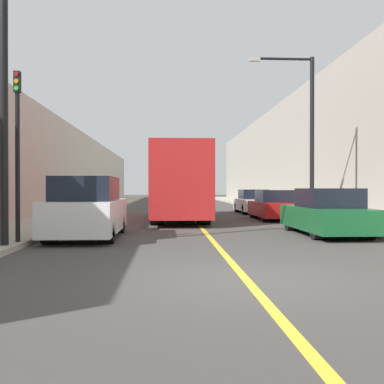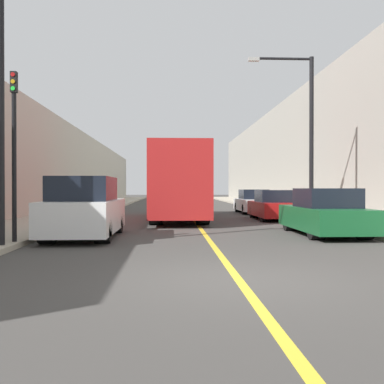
{
  "view_description": "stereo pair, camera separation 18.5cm",
  "coord_description": "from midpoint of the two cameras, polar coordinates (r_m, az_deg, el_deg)",
  "views": [
    {
      "loc": [
        -1.34,
        -7.54,
        1.55
      ],
      "look_at": [
        0.09,
        18.44,
        1.34
      ],
      "focal_mm": 42.0,
      "sensor_mm": 36.0,
      "label": 1
    },
    {
      "loc": [
        -1.15,
        -7.55,
        1.55
      ],
      "look_at": [
        0.09,
        18.44,
        1.34
      ],
      "focal_mm": 42.0,
      "sensor_mm": 36.0,
      "label": 2
    }
  ],
  "objects": [
    {
      "name": "car_right_far",
      "position": [
        28.21,
        7.93,
        -1.32
      ],
      "size": [
        1.76,
        4.66,
        1.48
      ],
      "color": "silver",
      "rests_on": "ground"
    },
    {
      "name": "car_right_near",
      "position": [
        15.59,
        16.81,
        -2.69
      ],
      "size": [
        1.89,
        4.75,
        1.55
      ],
      "color": "#145128",
      "rests_on": "ground"
    },
    {
      "name": "street_lamp_right",
      "position": [
        21.6,
        14.42,
        8.23
      ],
      "size": [
        3.05,
        0.24,
        7.47
      ],
      "color": "black",
      "rests_on": "sidewalk_right"
    },
    {
      "name": "parked_suv_left",
      "position": [
        14.39,
        -13.11,
        -2.21
      ],
      "size": [
        1.99,
        4.8,
        1.9
      ],
      "color": "silver",
      "rests_on": "ground"
    },
    {
      "name": "road_center_line",
      "position": [
        37.6,
        -0.84,
        -1.89
      ],
      "size": [
        0.16,
        72.0,
        0.01
      ],
      "primitive_type": "cube",
      "color": "gold",
      "rests_on": "ground"
    },
    {
      "name": "building_row_left",
      "position": [
        38.68,
        -16.44,
        2.78
      ],
      "size": [
        4.0,
        72.0,
        6.25
      ],
      "primitive_type": "cube",
      "color": "#B7B2A3",
      "rests_on": "ground"
    },
    {
      "name": "bus",
      "position": [
        22.27,
        -1.55,
        1.25
      ],
      "size": [
        2.55,
        10.45,
        3.47
      ],
      "color": "#AD1E1E",
      "rests_on": "ground"
    },
    {
      "name": "street_lamp_left",
      "position": [
        12.35,
        -21.54,
        15.27
      ],
      "size": [
        3.05,
        0.24,
        7.94
      ],
      "color": "black",
      "rests_on": "sidewalk_left"
    },
    {
      "name": "sidewalk_right",
      "position": [
        38.41,
        9.25,
        -1.74
      ],
      "size": [
        3.34,
        72.0,
        0.15
      ],
      "primitive_type": "cube",
      "color": "#A89E8C",
      "rests_on": "ground"
    },
    {
      "name": "sidewalk_left",
      "position": [
        37.97,
        -11.04,
        -1.77
      ],
      "size": [
        3.34,
        72.0,
        0.15
      ],
      "primitive_type": "cube",
      "color": "#A89E8C",
      "rests_on": "ground"
    },
    {
      "name": "car_right_mid",
      "position": [
        22.5,
        10.52,
        -1.8
      ],
      "size": [
        1.79,
        4.43,
        1.47
      ],
      "color": "maroon",
      "rests_on": "ground"
    },
    {
      "name": "traffic_light",
      "position": [
        12.69,
        -21.26,
        5.05
      ],
      "size": [
        0.16,
        0.18,
        4.47
      ],
      "color": "black",
      "rests_on": "sidewalk_left"
    },
    {
      "name": "ground_plane",
      "position": [
        7.8,
        6.61,
        -11.0
      ],
      "size": [
        200.0,
        200.0,
        0.0
      ],
      "primitive_type": "plane",
      "color": "#3F3D3A"
    },
    {
      "name": "building_row_right",
      "position": [
        39.42,
        14.49,
        4.75
      ],
      "size": [
        4.0,
        72.0,
        9.0
      ],
      "primitive_type": "cube",
      "color": "gray",
      "rests_on": "ground"
    }
  ]
}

